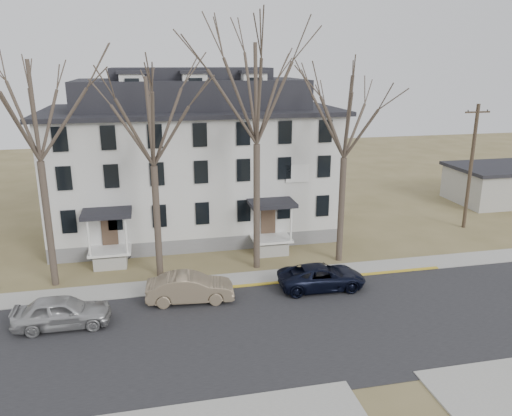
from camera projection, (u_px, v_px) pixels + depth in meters
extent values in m
plane|color=olive|center=(282.00, 354.00, 22.11)|extent=(120.00, 120.00, 0.00)
cube|color=#27272A|center=(271.00, 331.00, 23.99)|extent=(120.00, 10.00, 0.04)
cube|color=#A09F97|center=(247.00, 280.00, 29.61)|extent=(120.00, 2.00, 0.08)
cube|color=gold|center=(332.00, 279.00, 29.79)|extent=(14.00, 0.25, 0.06)
cube|color=slate|center=(196.00, 223.00, 38.43)|extent=(20.00, 10.00, 1.00)
cube|color=silver|center=(194.00, 166.00, 37.15)|extent=(20.00, 10.00, 8.00)
cube|color=black|center=(192.00, 110.00, 35.99)|extent=(20.80, 10.80, 0.30)
cube|color=black|center=(191.00, 94.00, 35.66)|extent=(16.00, 7.00, 2.00)
cube|color=black|center=(191.00, 73.00, 35.27)|extent=(11.00, 4.50, 0.80)
cube|color=white|center=(110.00, 251.00, 31.48)|extent=(2.60, 2.00, 0.16)
cube|color=white|center=(271.00, 238.00, 33.62)|extent=(2.60, 2.00, 0.16)
cube|color=white|center=(297.00, 173.00, 33.66)|extent=(1.60, 0.08, 1.20)
cube|color=#A09F97|center=(499.00, 186.00, 45.74)|extent=(8.00, 6.00, 3.00)
cube|color=black|center=(501.00, 168.00, 45.25)|extent=(8.50, 6.50, 0.30)
cylinder|color=#473B31|center=(48.00, 225.00, 28.02)|extent=(0.40, 0.40, 7.28)
cylinder|color=#473B31|center=(157.00, 222.00, 29.32)|extent=(0.40, 0.40, 6.76)
cylinder|color=#473B31|center=(257.00, 208.00, 30.39)|extent=(0.40, 0.40, 7.80)
cylinder|color=#473B31|center=(341.00, 210.00, 31.66)|extent=(0.40, 0.40, 6.76)
cylinder|color=#3D3023|center=(471.00, 168.00, 37.66)|extent=(0.28, 0.28, 9.50)
cube|color=#3D3023|center=(478.00, 112.00, 36.48)|extent=(2.00, 0.12, 0.12)
imported|color=#A6A6A6|center=(62.00, 313.00, 24.18)|extent=(4.61, 1.90, 1.56)
imported|color=#816F56|center=(190.00, 288.00, 26.76)|extent=(4.77, 2.00, 1.53)
imported|color=black|center=(322.00, 277.00, 28.33)|extent=(5.04, 2.46, 1.38)
imported|color=black|center=(118.00, 254.00, 32.32)|extent=(1.80, 0.82, 0.91)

